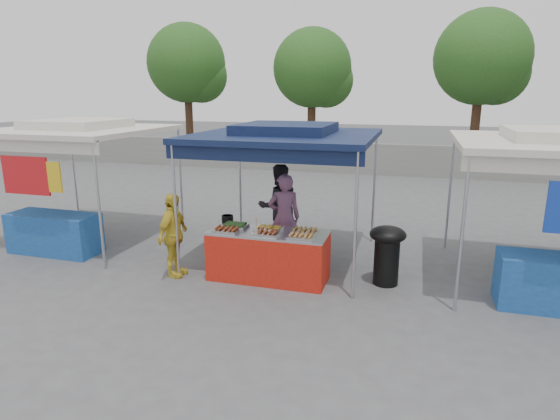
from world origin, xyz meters
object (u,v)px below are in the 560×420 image
(cooking_pot, at_px, (227,219))
(helper_man, at_px, (279,206))
(customer_person, at_px, (173,235))
(vendor_woman, at_px, (284,218))
(vendor_table, at_px, (268,255))
(wok_burner, at_px, (387,250))

(cooking_pot, relative_size, helper_man, 0.12)
(helper_man, distance_m, customer_person, 2.38)
(vendor_woman, bearing_deg, helper_man, -87.37)
(vendor_woman, bearing_deg, vendor_table, 68.09)
(vendor_table, height_order, cooking_pot, cooking_pot)
(vendor_table, bearing_deg, helper_man, 100.64)
(vendor_woman, distance_m, helper_man, 0.77)
(cooking_pot, xyz_separation_m, wok_burner, (2.83, -0.02, -0.32))
(customer_person, bearing_deg, cooking_pot, -45.18)
(vendor_woman, relative_size, helper_man, 0.97)
(cooking_pot, distance_m, vendor_woman, 1.08)
(vendor_table, distance_m, customer_person, 1.67)
(cooking_pot, bearing_deg, wok_burner, -0.37)
(wok_burner, relative_size, customer_person, 0.68)
(cooking_pot, height_order, vendor_woman, vendor_woman)
(cooking_pot, bearing_deg, helper_man, 66.31)
(cooking_pot, height_order, helper_man, helper_man)
(vendor_woman, xyz_separation_m, helper_man, (-0.32, 0.70, 0.03))
(cooking_pot, relative_size, wok_burner, 0.21)
(vendor_table, height_order, vendor_woman, vendor_woman)
(customer_person, bearing_deg, helper_man, -31.72)
(cooking_pot, distance_m, customer_person, 1.01)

